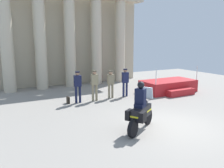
{
  "coord_description": "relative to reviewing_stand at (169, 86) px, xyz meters",
  "views": [
    {
      "loc": [
        -6.25,
        -6.68,
        3.38
      ],
      "look_at": [
        -1.18,
        2.66,
        1.38
      ],
      "focal_mm": 37.59,
      "sensor_mm": 36.0,
      "label": 1
    }
  ],
  "objects": [
    {
      "name": "ground_plane",
      "position": [
        -4.19,
        -4.76,
        -0.38
      ],
      "size": [
        28.0,
        28.0,
        0.0
      ],
      "primitive_type": "plane",
      "color": "gray"
    },
    {
      "name": "motorcycle_with_rider",
      "position": [
        -5.53,
        -4.6,
        0.41
      ],
      "size": [
        1.85,
        1.24,
        1.9
      ],
      "rotation": [
        0.0,
        0.0,
        0.55
      ],
      "color": "black",
      "rests_on": "ground_plane"
    },
    {
      "name": "officer_in_row_2",
      "position": [
        -4.1,
        0.42,
        0.57
      ],
      "size": [
        0.39,
        0.24,
        1.62
      ],
      "rotation": [
        0.0,
        0.0,
        3.09
      ],
      "color": "#7A7056",
      "rests_on": "ground_plane"
    },
    {
      "name": "officer_in_row_1",
      "position": [
        -5.19,
        0.29,
        0.64
      ],
      "size": [
        0.39,
        0.24,
        1.72
      ],
      "rotation": [
        0.0,
        0.0,
        3.09
      ],
      "color": "#847A5B",
      "rests_on": "ground_plane"
    },
    {
      "name": "officer_in_row_3",
      "position": [
        -3.14,
        0.37,
        0.61
      ],
      "size": [
        0.39,
        0.24,
        1.69
      ],
      "rotation": [
        0.0,
        0.0,
        3.09
      ],
      "color": "#191E42",
      "rests_on": "ground_plane"
    },
    {
      "name": "briefcase_on_ground",
      "position": [
        -6.68,
        0.48,
        -0.2
      ],
      "size": [
        0.1,
        0.32,
        0.36
      ],
      "primitive_type": "cube",
      "color": "black",
      "rests_on": "ground_plane"
    },
    {
      "name": "colonnade_backdrop",
      "position": [
        -4.95,
        5.55,
        3.33
      ],
      "size": [
        12.14,
        1.65,
        6.9
      ],
      "color": "#B6AB91",
      "rests_on": "ground_plane"
    },
    {
      "name": "reviewing_stand",
      "position": [
        0.0,
        0.0,
        0.0
      ],
      "size": [
        3.55,
        2.29,
        1.69
      ],
      "color": "#B21E23",
      "rests_on": "ground_plane"
    },
    {
      "name": "officer_in_row_0",
      "position": [
        -6.16,
        0.32,
        0.64
      ],
      "size": [
        0.39,
        0.24,
        1.73
      ],
      "rotation": [
        0.0,
        0.0,
        3.09
      ],
      "color": "#141938",
      "rests_on": "ground_plane"
    }
  ]
}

